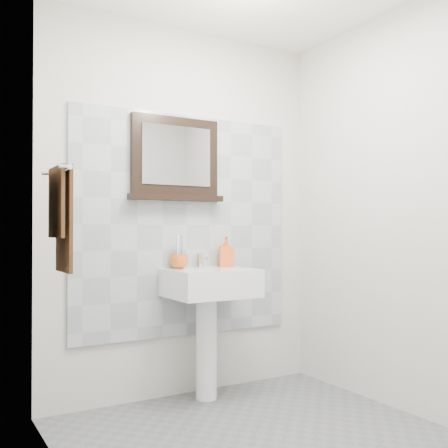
{
  "coord_description": "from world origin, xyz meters",
  "views": [
    {
      "loc": [
        -1.58,
        -2.13,
        1.11
      ],
      "look_at": [
        -0.01,
        0.55,
        1.15
      ],
      "focal_mm": 42.0,
      "sensor_mm": 36.0,
      "label": 1
    }
  ],
  "objects_px": {
    "framed_mirror": "(175,161)",
    "soap_dispenser": "(226,252)",
    "pedestal_sink": "(210,297)",
    "hand_towel": "(61,211)",
    "toothbrush_cup": "(179,261)"
  },
  "relations": [
    {
      "from": "soap_dispenser",
      "to": "hand_towel",
      "type": "xyz_separation_m",
      "value": [
        -1.21,
        -0.35,
        0.25
      ]
    },
    {
      "from": "pedestal_sink",
      "to": "hand_towel",
      "type": "relative_size",
      "value": 1.75
    },
    {
      "from": "pedestal_sink",
      "to": "hand_towel",
      "type": "height_order",
      "value": "hand_towel"
    },
    {
      "from": "pedestal_sink",
      "to": "hand_towel",
      "type": "xyz_separation_m",
      "value": [
        -1.01,
        -0.23,
        0.54
      ]
    },
    {
      "from": "framed_mirror",
      "to": "hand_towel",
      "type": "xyz_separation_m",
      "value": [
        -0.85,
        -0.41,
        -0.36
      ]
    },
    {
      "from": "toothbrush_cup",
      "to": "hand_towel",
      "type": "bearing_deg",
      "value": -157.37
    },
    {
      "from": "pedestal_sink",
      "to": "soap_dispenser",
      "type": "relative_size",
      "value": 4.57
    },
    {
      "from": "pedestal_sink",
      "to": "hand_towel",
      "type": "bearing_deg",
      "value": -167.3
    },
    {
      "from": "toothbrush_cup",
      "to": "soap_dispenser",
      "type": "bearing_deg",
      "value": -1.2
    },
    {
      "from": "toothbrush_cup",
      "to": "framed_mirror",
      "type": "bearing_deg",
      "value": 92.7
    },
    {
      "from": "framed_mirror",
      "to": "soap_dispenser",
      "type": "bearing_deg",
      "value": -10.57
    },
    {
      "from": "soap_dispenser",
      "to": "framed_mirror",
      "type": "relative_size",
      "value": 0.32
    },
    {
      "from": "pedestal_sink",
      "to": "toothbrush_cup",
      "type": "bearing_deg",
      "value": 141.45
    },
    {
      "from": "framed_mirror",
      "to": "pedestal_sink",
      "type": "bearing_deg",
      "value": -48.98
    },
    {
      "from": "framed_mirror",
      "to": "toothbrush_cup",
      "type": "bearing_deg",
      "value": -87.3
    }
  ]
}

